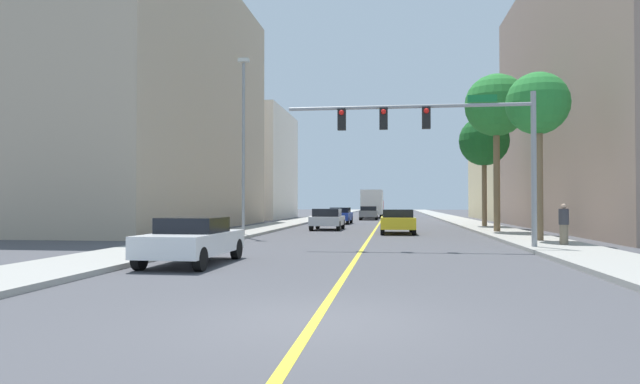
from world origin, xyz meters
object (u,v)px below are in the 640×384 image
at_px(street_lamp, 243,138).
at_px(car_blue, 340,215).
at_px(car_yellow, 398,221).
at_px(car_silver, 327,219).
at_px(palm_mid, 496,106).
at_px(palm_far, 484,142).
at_px(car_gray, 369,213).
at_px(pedestrian, 564,224).
at_px(traffic_signal_mast, 445,132).
at_px(car_white, 192,240).
at_px(delivery_truck, 373,203).
at_px(palm_near, 538,107).

relative_size(street_lamp, car_blue, 2.10).
bearing_deg(car_yellow, car_silver, 139.02).
distance_m(palm_mid, palm_far, 7.60).
height_order(car_gray, car_silver, car_gray).
bearing_deg(pedestrian, traffic_signal_mast, -161.10).
relative_size(car_white, delivery_truck, 0.50).
bearing_deg(palm_near, palm_far, 89.58).
bearing_deg(street_lamp, delivery_truck, 82.06).
distance_m(palm_mid, car_blue, 18.54).
relative_size(traffic_signal_mast, palm_mid, 1.04).
bearing_deg(car_gray, pedestrian, -76.22).
xyz_separation_m(palm_near, car_gray, (-8.81, 32.90, -5.25)).
distance_m(street_lamp, car_white, 13.29).
bearing_deg(traffic_signal_mast, palm_mid, 70.68).
xyz_separation_m(palm_mid, palm_far, (0.51, 7.49, -1.21)).
bearing_deg(palm_near, palm_mid, 93.04).
bearing_deg(delivery_truck, street_lamp, -97.39).
bearing_deg(car_silver, traffic_signal_mast, -66.31).
bearing_deg(car_white, delivery_truck, -92.91).
bearing_deg(car_silver, car_yellow, -39.83).
height_order(car_blue, delivery_truck, delivery_truck).
bearing_deg(car_blue, palm_mid, -52.51).
bearing_deg(car_yellow, traffic_signal_mast, -81.52).
distance_m(palm_near, palm_far, 14.98).
distance_m(palm_near, car_gray, 34.47).
bearing_deg(car_gray, traffic_signal_mast, -83.63).
bearing_deg(palm_near, car_yellow, 130.10).
xyz_separation_m(street_lamp, palm_mid, (13.59, 4.82, 2.16)).
relative_size(street_lamp, palm_near, 1.24).
distance_m(palm_mid, car_gray, 27.57).
xyz_separation_m(car_silver, pedestrian, (10.90, -13.56, 0.22)).
bearing_deg(delivery_truck, pedestrian, -77.69).
relative_size(car_silver, car_white, 0.92).
relative_size(palm_near, delivery_truck, 0.85).
relative_size(palm_near, car_white, 1.71).
relative_size(car_blue, car_yellow, 0.95).
bearing_deg(palm_near, car_white, -141.23).
xyz_separation_m(car_blue, delivery_truck, (2.03, 19.31, 0.99)).
relative_size(palm_mid, car_yellow, 1.97).
relative_size(traffic_signal_mast, car_blue, 2.16).
height_order(street_lamp, palm_near, street_lamp).
bearing_deg(pedestrian, car_blue, 120.01).
xyz_separation_m(palm_mid, car_gray, (-8.41, 25.42, -6.57)).
height_order(street_lamp, pedestrian, street_lamp).
relative_size(palm_far, car_white, 1.80).
relative_size(street_lamp, car_white, 2.13).
relative_size(palm_near, pedestrian, 4.57).
bearing_deg(car_blue, palm_near, -62.45).
height_order(palm_near, car_yellow, palm_near).
distance_m(palm_mid, car_white, 21.82).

